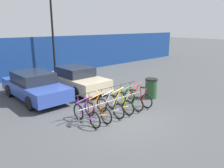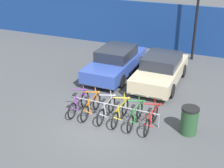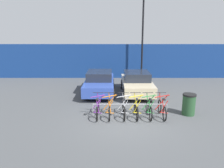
% 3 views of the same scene
% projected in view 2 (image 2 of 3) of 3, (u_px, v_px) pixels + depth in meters
% --- Properties ---
extents(ground_plane, '(120.00, 120.00, 0.00)m').
position_uv_depth(ground_plane, '(104.00, 126.00, 11.69)').
color(ground_plane, '#424447').
extents(hoarding_wall, '(36.00, 0.16, 2.89)m').
position_uv_depth(hoarding_wall, '(168.00, 28.00, 18.99)').
color(hoarding_wall, navy).
rests_on(hoarding_wall, ground).
extents(bike_rack, '(3.55, 0.04, 0.57)m').
position_uv_depth(bike_rack, '(115.00, 107.00, 11.99)').
color(bike_rack, gray).
rests_on(bike_rack, ground).
extents(bicycle_purple, '(0.68, 1.71, 1.05)m').
position_uv_depth(bicycle_purple, '(79.00, 104.00, 12.45)').
color(bicycle_purple, black).
rests_on(bicycle_purple, ground).
extents(bicycle_orange, '(0.68, 1.71, 1.05)m').
position_uv_depth(bicycle_orange, '(91.00, 106.00, 12.25)').
color(bicycle_orange, black).
rests_on(bicycle_orange, ground).
extents(bicycle_silver, '(0.68, 1.71, 1.05)m').
position_uv_depth(bicycle_silver, '(106.00, 110.00, 12.01)').
color(bicycle_silver, black).
rests_on(bicycle_silver, ground).
extents(bicycle_yellow, '(0.68, 1.71, 1.05)m').
position_uv_depth(bicycle_yellow, '(120.00, 113.00, 11.81)').
color(bicycle_yellow, black).
rests_on(bicycle_yellow, ground).
extents(bicycle_green, '(0.68, 1.71, 1.05)m').
position_uv_depth(bicycle_green, '(135.00, 116.00, 11.59)').
color(bicycle_green, black).
rests_on(bicycle_green, ground).
extents(bicycle_red, '(0.68, 1.71, 1.05)m').
position_uv_depth(bicycle_red, '(151.00, 119.00, 11.37)').
color(bicycle_red, black).
rests_on(bicycle_red, ground).
extents(car_blue, '(1.91, 4.56, 1.40)m').
position_uv_depth(car_blue, '(116.00, 62.00, 15.87)').
color(car_blue, '#2D479E').
rests_on(car_blue, ground).
extents(car_beige, '(1.91, 4.31, 1.40)m').
position_uv_depth(car_beige, '(161.00, 70.00, 14.87)').
color(car_beige, '#C1B28E').
rests_on(car_beige, ground).
extents(trash_bin, '(0.63, 0.63, 1.03)m').
position_uv_depth(trash_bin, '(189.00, 120.00, 11.04)').
color(trash_bin, '#234728').
rests_on(trash_bin, ground).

